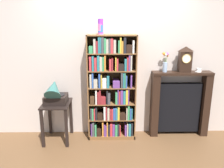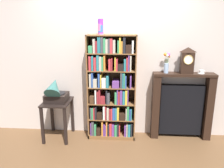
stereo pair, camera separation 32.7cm
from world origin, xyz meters
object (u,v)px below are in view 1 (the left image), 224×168
Objects in this scene: cup_stack at (101,27)px; flower_vase at (165,63)px; fireplace_mantel at (179,104)px; gramophone at (55,93)px; mantel_clock at (185,59)px; side_table_left at (57,113)px; teacup_with_saucer at (198,70)px; bookshelf at (111,90)px.

cup_stack is 1.21m from flower_vase.
cup_stack is at bearing -176.86° from fireplace_mantel.
fireplace_mantel is (2.09, 0.23, -0.29)m from gramophone.
fireplace_mantel is at bearing 140.98° from mantel_clock.
fireplace_mantel is 2.71× the size of mantel_clock.
cup_stack is 0.36× the size of side_table_left.
teacup_with_saucer is at bearing 2.00° from cup_stack.
cup_stack is at bearing 12.28° from gramophone.
flower_vase reaches higher than fireplace_mantel.
teacup_with_saucer is (1.45, 0.06, 0.33)m from bookshelf.
mantel_clock is at bearing 2.52° from bookshelf.
fireplace_mantel reaches higher than gramophone.
bookshelf is at bearing 10.17° from gramophone.
gramophone is at bearing -90.00° from side_table_left.
side_table_left is (-0.90, -0.10, -0.35)m from bookshelf.
cup_stack is 2.04× the size of teacup_with_saucer.
fireplace_mantel is at bearing 176.10° from teacup_with_saucer.
side_table_left is at bearing -176.11° from teacup_with_saucer.
fireplace_mantel is at bearing 6.41° from gramophone.
side_table_left is 2.02× the size of flower_vase.
mantel_clock reaches higher than gramophone.
flower_vase is at bearing -178.39° from fireplace_mantel.
bookshelf is 14.95× the size of teacup_with_saucer.
mantel_clock reaches higher than flower_vase.
side_table_left is at bearing 90.00° from gramophone.
gramophone is 1.86m from flower_vase.
bookshelf is at bearing 6.60° from side_table_left.
gramophone reaches higher than side_table_left.
gramophone is 4.03× the size of teacup_with_saucer.
flower_vase is (1.79, 0.23, 0.44)m from gramophone.
side_table_left is at bearing -174.60° from flower_vase.
gramophone is (-0.00, -0.06, 0.35)m from side_table_left.
teacup_with_saucer is at bearing 5.27° from gramophone.
flower_vase is at bearing 5.40° from side_table_left.
cup_stack is at bearing -176.43° from flower_vase.
cup_stack is 1.27m from gramophone.
flower_vase is (0.90, 0.07, 0.45)m from bookshelf.
gramophone is (-0.90, -0.16, 0.01)m from bookshelf.
mantel_clock is (0.03, -0.02, 0.79)m from fireplace_mantel.
bookshelf is at bearing -176.46° from fireplace_mantel.
cup_stack is (-0.16, -0.00, 1.03)m from bookshelf.
teacup_with_saucer reaches higher than fireplace_mantel.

